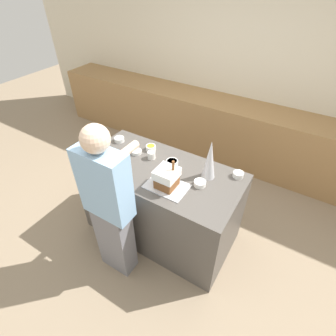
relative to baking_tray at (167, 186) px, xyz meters
The scene contains 15 objects.
ground_plane 0.96m from the baking_tray, 136.84° to the left, with size 12.00×12.00×0.00m, color gray.
wall_back 2.34m from the baking_tray, 94.47° to the left, with size 8.00×0.05×2.60m.
back_cabinet_block 2.04m from the baking_tray, 95.21° to the left, with size 6.00×0.60×0.91m.
kitchen_island 0.53m from the baking_tray, 136.84° to the left, with size 1.60×0.80×0.92m.
baking_tray is the anchor object (origin of this frame).
gingerbread_house 0.10m from the baking_tray, 33.59° to the left, with size 0.19×0.20×0.28m.
decorative_tree 0.45m from the baking_tray, 51.35° to the left, with size 0.13×0.13×0.39m.
candy_bowl_front_corner 0.33m from the baking_tray, 112.60° to the left, with size 0.12×0.12×0.04m.
candy_bowl_near_tray_left 0.30m from the baking_tray, 33.91° to the left, with size 0.11×0.11×0.05m.
candy_bowl_far_left 0.61m from the baking_tray, 153.62° to the left, with size 0.11×0.11×0.04m.
candy_bowl_far_right 0.92m from the baking_tray, 157.19° to the left, with size 0.11×0.11×0.05m.
candy_bowl_near_tray_right 0.68m from the baking_tray, 43.00° to the left, with size 0.10×0.10×0.05m.
candy_bowl_center_rear 0.60m from the baking_tray, 138.19° to the left, with size 0.10×0.10×0.05m.
mug 0.46m from the baking_tray, 141.83° to the left, with size 0.08×0.08×0.08m.
person 0.53m from the baking_tray, 127.36° to the right, with size 0.44×0.55×1.66m.
Camera 1 is at (1.10, -1.64, 2.53)m, focal length 28.00 mm.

